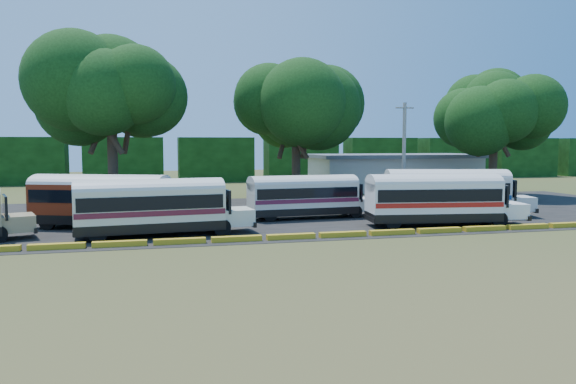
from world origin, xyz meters
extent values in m
plane|color=#2B4517|center=(0.00, 0.00, 0.00)|extent=(160.00, 160.00, 0.00)
cube|color=black|center=(1.00, 12.00, 0.01)|extent=(64.00, 24.00, 0.02)
cube|color=gold|center=(-13.50, 1.00, 0.15)|extent=(2.70, 0.45, 0.30)
cube|color=gold|center=(-10.50, 1.00, 0.15)|extent=(2.70, 0.45, 0.30)
cube|color=gold|center=(-7.50, 1.00, 0.15)|extent=(2.70, 0.45, 0.30)
cube|color=gold|center=(-4.50, 1.00, 0.15)|extent=(2.70, 0.45, 0.30)
cube|color=gold|center=(-1.50, 1.00, 0.15)|extent=(2.70, 0.45, 0.30)
cube|color=gold|center=(1.50, 1.00, 0.15)|extent=(2.70, 0.45, 0.30)
cube|color=gold|center=(4.50, 1.00, 0.15)|extent=(2.70, 0.45, 0.30)
cube|color=gold|center=(7.50, 1.00, 0.15)|extent=(2.70, 0.45, 0.30)
cube|color=gold|center=(10.50, 1.00, 0.15)|extent=(2.70, 0.45, 0.30)
cube|color=gold|center=(13.50, 1.00, 0.15)|extent=(2.70, 0.45, 0.30)
cube|color=gold|center=(16.50, 1.00, 0.15)|extent=(2.70, 0.45, 0.30)
cube|color=beige|center=(18.00, 30.00, 1.80)|extent=(18.00, 8.00, 3.60)
cube|color=#525459|center=(18.00, 30.00, 3.80)|extent=(19.00, 9.00, 0.40)
cube|color=black|center=(-24.00, 48.00, 3.00)|extent=(10.00, 4.00, 6.00)
cube|color=black|center=(-12.00, 48.00, 3.00)|extent=(10.00, 4.00, 6.00)
cube|color=black|center=(0.00, 48.00, 3.00)|extent=(10.00, 4.00, 6.00)
cube|color=black|center=(12.00, 48.00, 3.00)|extent=(10.00, 4.00, 6.00)
cube|color=black|center=(24.00, 48.00, 3.00)|extent=(10.00, 4.00, 6.00)
cube|color=black|center=(36.00, 48.00, 3.00)|extent=(10.00, 4.00, 6.00)
cube|color=black|center=(48.00, 48.00, 3.00)|extent=(10.00, 4.00, 6.00)
cube|color=#A0895E|center=(-16.07, 4.93, 0.89)|extent=(2.19, 2.44, 0.89)
cube|color=black|center=(-16.64, 4.76, 1.80)|extent=(0.74, 2.10, 1.28)
cube|color=black|center=(-15.31, 5.15, 0.51)|extent=(0.80, 2.24, 0.28)
cylinder|color=black|center=(-8.64, 5.13, 0.51)|extent=(1.04, 0.65, 1.01)
cylinder|color=black|center=(-7.82, 7.14, 0.51)|extent=(1.04, 0.65, 1.01)
cylinder|color=black|center=(-15.01, 7.75, 0.51)|extent=(1.04, 0.65, 1.01)
cylinder|color=black|center=(-14.18, 9.75, 0.51)|extent=(1.04, 0.65, 1.01)
cube|color=black|center=(-11.88, 7.63, 0.66)|extent=(8.64, 5.49, 0.56)
cube|color=maroon|center=(-11.88, 7.63, 1.86)|extent=(8.64, 5.49, 1.85)
cube|color=black|center=(-11.88, 7.63, 2.08)|extent=(8.36, 5.42, 0.78)
ellipsoid|color=silver|center=(-11.88, 7.63, 2.78)|extent=(8.64, 5.49, 1.14)
cube|color=maroon|center=(-7.20, 5.71, 0.96)|extent=(2.53, 2.75, 0.96)
cube|color=black|center=(-7.79, 5.95, 1.95)|extent=(1.02, 2.21, 1.39)
cube|color=black|center=(-6.40, 5.38, 0.56)|extent=(1.11, 2.36, 0.30)
cube|color=black|center=(-15.67, 9.19, 0.56)|extent=(1.11, 2.36, 0.30)
cylinder|color=black|center=(-5.01, 3.06, 0.49)|extent=(1.01, 0.37, 0.99)
cylinder|color=black|center=(-5.21, 5.16, 0.49)|extent=(1.01, 0.37, 0.99)
cylinder|color=black|center=(-11.70, 2.42, 0.49)|extent=(1.01, 0.37, 0.99)
cylinder|color=black|center=(-11.90, 4.53, 0.49)|extent=(1.01, 0.37, 0.99)
cube|color=black|center=(-8.95, 3.75, 0.64)|extent=(8.30, 3.22, 0.54)
cube|color=silver|center=(-8.95, 3.75, 1.81)|extent=(8.30, 3.22, 1.81)
cube|color=black|center=(-8.95, 3.75, 2.03)|extent=(7.98, 3.25, 0.76)
cube|color=maroon|center=(-8.95, 3.75, 1.45)|extent=(8.22, 3.25, 0.30)
ellipsoid|color=silver|center=(-8.95, 3.75, 2.72)|extent=(8.30, 3.22, 1.11)
cube|color=silver|center=(-4.03, 4.21, 0.94)|extent=(1.97, 2.33, 0.94)
cube|color=black|center=(-4.65, 4.15, 1.90)|extent=(0.36, 2.28, 1.36)
cube|color=black|center=(-3.20, 4.29, 0.54)|extent=(0.40, 2.43, 0.30)
cube|color=black|center=(-12.93, 3.37, 0.54)|extent=(0.40, 2.43, 0.30)
cylinder|color=black|center=(5.04, 8.24, 0.46)|extent=(0.93, 0.32, 0.92)
cylinder|color=black|center=(4.91, 10.19, 0.46)|extent=(0.93, 0.32, 0.92)
cylinder|color=black|center=(-1.18, 7.81, 0.46)|extent=(0.93, 0.32, 0.92)
cylinder|color=black|center=(-1.31, 9.76, 0.46)|extent=(0.93, 0.32, 0.92)
cube|color=black|center=(1.41, 8.97, 0.60)|extent=(7.66, 2.81, 0.50)
cube|color=silver|center=(1.41, 8.97, 1.68)|extent=(7.66, 2.81, 1.68)
cube|color=black|center=(1.41, 8.97, 1.88)|extent=(7.36, 2.84, 0.70)
cube|color=maroon|center=(1.41, 8.97, 1.35)|extent=(7.59, 2.84, 0.28)
ellipsoid|color=silver|center=(1.41, 8.97, 2.52)|extent=(7.66, 2.81, 1.03)
cube|color=silver|center=(5.98, 9.29, 0.87)|extent=(1.79, 2.13, 0.87)
cube|color=black|center=(5.41, 9.25, 1.77)|extent=(0.28, 2.11, 1.26)
cube|color=black|center=(6.76, 9.34, 0.50)|extent=(0.32, 2.25, 0.28)
cube|color=black|center=(-2.29, 8.71, 0.50)|extent=(0.32, 2.25, 0.28)
cylinder|color=black|center=(12.19, 1.97, 0.50)|extent=(1.03, 0.41, 1.00)
cylinder|color=black|center=(12.47, 4.10, 0.50)|extent=(1.03, 0.41, 1.00)
cylinder|color=black|center=(5.42, 2.86, 0.50)|extent=(1.03, 0.41, 1.00)
cylinder|color=black|center=(5.70, 4.99, 0.50)|extent=(1.03, 0.41, 1.00)
cube|color=black|center=(8.45, 3.55, 0.65)|extent=(8.48, 3.56, 0.55)
cube|color=white|center=(8.45, 3.55, 1.84)|extent=(8.48, 3.56, 1.84)
cube|color=black|center=(8.45, 3.55, 2.06)|extent=(8.16, 3.57, 0.77)
cube|color=#B21911|center=(8.45, 3.55, 1.47)|extent=(8.41, 3.59, 0.30)
ellipsoid|color=silver|center=(8.45, 3.55, 2.76)|extent=(8.48, 3.56, 1.13)
cube|color=white|center=(13.42, 2.89, 0.95)|extent=(2.08, 2.42, 0.95)
cube|color=black|center=(12.80, 2.98, 1.93)|extent=(0.45, 2.31, 1.38)
cube|color=black|center=(14.27, 2.78, 0.55)|extent=(0.50, 2.46, 0.30)
cube|color=black|center=(4.42, 4.07, 0.55)|extent=(0.50, 2.46, 0.30)
cylinder|color=black|center=(15.22, 5.40, 0.51)|extent=(1.07, 0.53, 1.03)
cylinder|color=black|center=(15.75, 7.54, 0.51)|extent=(1.07, 0.53, 1.03)
cylinder|color=black|center=(8.42, 7.07, 0.51)|extent=(1.07, 0.53, 1.03)
cylinder|color=black|center=(8.95, 9.21, 0.51)|extent=(1.07, 0.53, 1.03)
cube|color=black|center=(11.58, 7.43, 0.67)|extent=(8.81, 4.51, 0.57)
cube|color=silver|center=(11.58, 7.43, 1.89)|extent=(8.81, 4.51, 1.88)
cube|color=black|center=(11.58, 7.43, 2.12)|extent=(8.50, 4.49, 0.79)
cube|color=navy|center=(11.58, 7.43, 1.51)|extent=(8.74, 4.53, 0.31)
ellipsoid|color=silver|center=(11.58, 7.43, 2.83)|extent=(8.81, 4.51, 1.16)
cube|color=silver|center=(16.58, 6.20, 0.98)|extent=(2.34, 2.64, 0.98)
cube|color=black|center=(15.95, 6.36, 1.98)|extent=(0.71, 2.34, 1.41)
cube|color=black|center=(17.43, 6.00, 0.57)|extent=(0.78, 2.49, 0.31)
cube|color=black|center=(7.53, 8.43, 0.57)|extent=(0.78, 2.49, 0.31)
cylinder|color=#38271C|center=(-11.73, 18.48, 3.37)|extent=(0.80, 0.80, 6.75)
cylinder|color=#38271C|center=(-10.50, 18.93, 6.27)|extent=(1.26, 2.49, 3.87)
cylinder|color=#38271C|center=(-12.72, 19.32, 6.27)|extent=(1.94, 2.19, 3.87)
cylinder|color=#38271C|center=(-11.95, 17.20, 6.27)|extent=(2.53, 0.87, 3.87)
ellipsoid|color=black|center=(-11.73, 18.48, 9.90)|extent=(10.51, 10.51, 7.71)
cylinder|color=#38271C|center=(4.47, 22.31, 2.93)|extent=(0.80, 0.80, 5.86)
cylinder|color=#38271C|center=(5.69, 22.75, 5.44)|extent=(1.17, 2.23, 3.39)
cylinder|color=#38271C|center=(3.47, 23.15, 5.44)|extent=(1.76, 1.98, 3.39)
cylinder|color=#38271C|center=(4.24, 21.03, 5.44)|extent=(2.25, 0.82, 3.39)
ellipsoid|color=black|center=(4.47, 22.31, 8.66)|extent=(10.35, 10.35, 7.59)
cylinder|color=#38271C|center=(23.89, 20.07, 3.04)|extent=(0.80, 0.80, 6.07)
cylinder|color=#38271C|center=(25.11, 20.52, 5.64)|extent=(1.19, 2.29, 3.51)
cylinder|color=#38271C|center=(22.90, 20.91, 5.64)|extent=(1.80, 2.03, 3.51)
cylinder|color=#38271C|center=(23.67, 18.79, 5.64)|extent=(2.32, 0.83, 3.51)
ellipsoid|color=black|center=(23.89, 20.07, 8.96)|extent=(8.89, 8.89, 6.52)
cylinder|color=gray|center=(11.62, 14.38, 4.29)|extent=(0.30, 0.30, 8.58)
cube|color=gray|center=(11.62, 14.38, 8.15)|extent=(1.60, 0.12, 0.12)
camera|label=1|loc=(-9.06, -28.44, 5.28)|focal=35.00mm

